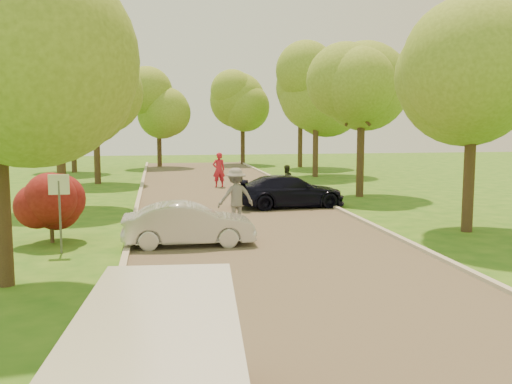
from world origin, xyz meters
TOP-DOWN VIEW (x-y plane):
  - ground at (0.00, 0.00)m, footprint 100.00×100.00m
  - road at (0.00, 8.00)m, footprint 8.00×60.00m
  - curb_left at (-4.05, 8.00)m, footprint 0.18×60.00m
  - curb_right at (4.05, 8.00)m, footprint 0.18×60.00m
  - street_sign at (-5.80, 4.00)m, footprint 0.55×0.06m
  - red_shrub at (-6.30, 5.50)m, footprint 1.70×1.70m
  - tree_l_mida at (-6.30, 1.00)m, footprint 4.71×4.60m
  - tree_l_midb at (-6.81, 12.00)m, footprint 4.30×4.20m
  - tree_l_far at (-6.39, 22.00)m, footprint 4.92×4.80m
  - tree_r_mida at (7.02, 5.00)m, footprint 5.13×5.00m
  - tree_r_midb at (6.60, 14.00)m, footprint 4.51×4.40m
  - tree_r_far at (7.23, 24.00)m, footprint 5.33×5.20m
  - tree_bg_a at (-8.78, 30.00)m, footprint 5.12×5.00m
  - tree_bg_b at (8.22, 32.00)m, footprint 5.12×5.00m
  - tree_bg_c at (-2.79, 34.00)m, footprint 4.92×4.80m
  - tree_bg_d at (4.22, 36.00)m, footprint 5.12×5.00m
  - silver_sedan at (-2.30, 4.43)m, footprint 3.81×1.33m
  - dark_sedan at (2.30, 11.21)m, footprint 4.80×2.29m
  - longboard at (-0.60, 6.78)m, footprint 0.48×1.02m
  - skateboarder at (-0.60, 6.78)m, footprint 1.37×0.96m
  - person_striped at (0.14, 19.06)m, footprint 0.76×0.55m
  - person_olive at (2.97, 14.86)m, footprint 0.88×0.78m

SIDE VIEW (x-z plane):
  - ground at x=0.00m, z-range 0.00..0.00m
  - road at x=0.00m, z-range 0.00..0.01m
  - curb_left at x=-4.05m, z-range 0.00..0.12m
  - curb_right at x=4.05m, z-range 0.00..0.12m
  - longboard at x=-0.60m, z-range 0.05..0.17m
  - silver_sedan at x=-2.30m, z-range 0.00..1.25m
  - dark_sedan at x=2.30m, z-range 0.00..1.35m
  - person_olive at x=2.97m, z-range 0.00..1.50m
  - person_striped at x=0.14m, z-range 0.00..1.91m
  - skateboarder at x=-0.60m, z-range 0.13..2.05m
  - red_shrub at x=-6.30m, z-range 0.12..2.07m
  - street_sign at x=-5.80m, z-range 0.48..2.65m
  - tree_l_midb at x=-6.81m, z-range 1.28..7.89m
  - tree_r_midb at x=6.60m, z-range 1.38..8.38m
  - tree_bg_c at x=-2.79m, z-range 1.35..8.69m
  - tree_l_mida at x=-6.30m, z-range 1.48..8.87m
  - tree_bg_a at x=-8.78m, z-range 1.45..9.18m
  - tree_bg_d at x=4.22m, z-range 1.45..9.18m
  - tree_l_far at x=-6.39m, z-range 1.57..9.36m
  - tree_r_mida at x=7.02m, z-range 1.56..9.51m
  - tree_bg_b at x=8.22m, z-range 1.56..9.51m
  - tree_r_far at x=7.23m, z-range 1.66..10.00m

